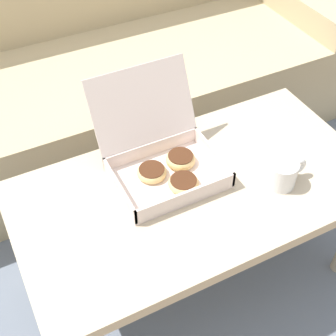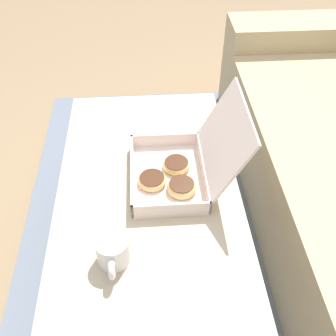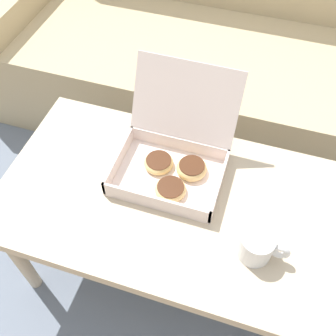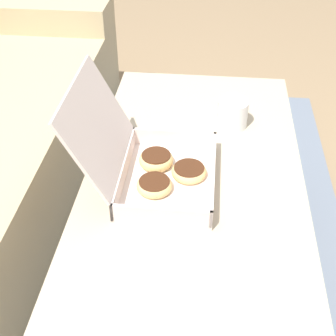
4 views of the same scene
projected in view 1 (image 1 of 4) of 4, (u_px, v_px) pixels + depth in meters
ground_plane at (178, 252)px, 1.82m from camera, size 12.00×12.00×0.00m
area_rug at (146, 199)px, 2.00m from camera, size 2.50×1.92×0.01m
couch at (93, 77)px, 2.14m from camera, size 2.38×0.88×0.90m
coffee_table at (196, 197)px, 1.45m from camera, size 1.10×0.58×0.47m
pastry_box at (164, 158)px, 1.43m from camera, size 0.33×0.35×0.28m
coffee_mug at (283, 173)px, 1.40m from camera, size 0.13×0.09×0.08m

